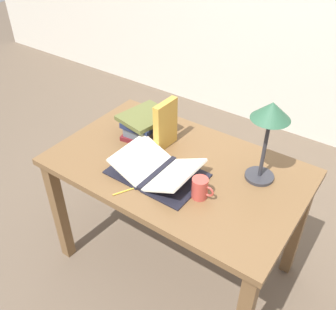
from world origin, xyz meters
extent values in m
plane|color=brown|center=(0.00, 0.00, 0.00)|extent=(12.00, 12.00, 0.00)
cube|color=brown|center=(0.00, 0.00, 0.74)|extent=(1.26, 0.78, 0.03)
cube|color=brown|center=(-0.58, -0.34, 0.36)|extent=(0.06, 0.06, 0.72)
cube|color=brown|center=(-0.58, 0.34, 0.36)|extent=(0.06, 0.06, 0.72)
cube|color=brown|center=(0.58, 0.34, 0.36)|extent=(0.06, 0.06, 0.72)
cube|color=black|center=(-0.03, -0.12, 0.76)|extent=(0.03, 0.29, 0.02)
cube|color=black|center=(-0.15, -0.12, 0.76)|extent=(0.21, 0.30, 0.01)
cube|color=black|center=(0.08, -0.12, 0.76)|extent=(0.21, 0.30, 0.01)
cube|color=silver|center=(-0.14, -0.12, 0.80)|extent=(0.19, 0.28, 0.09)
cube|color=silver|center=(0.07, -0.12, 0.80)|extent=(0.19, 0.28, 0.09)
cube|color=maroon|center=(-0.29, 0.12, 0.77)|extent=(0.24, 0.26, 0.03)
cube|color=slate|center=(-0.29, 0.12, 0.80)|extent=(0.17, 0.23, 0.05)
cube|color=#1E284C|center=(-0.29, 0.12, 0.84)|extent=(0.19, 0.24, 0.03)
cube|color=brown|center=(-0.29, 0.12, 0.87)|extent=(0.26, 0.29, 0.02)
cube|color=#BC8933|center=(-0.14, 0.10, 0.89)|extent=(0.04, 0.16, 0.26)
cylinder|color=#2D2D33|center=(0.38, 0.14, 0.76)|extent=(0.14, 0.14, 0.02)
cylinder|color=#2D2D33|center=(0.38, 0.14, 0.93)|extent=(0.02, 0.02, 0.31)
cone|color=#285138|center=(0.38, 0.14, 1.12)|extent=(0.17, 0.17, 0.08)
cylinder|color=#B74238|center=(0.21, -0.13, 0.80)|extent=(0.07, 0.07, 0.10)
torus|color=#B74238|center=(0.25, -0.13, 0.80)|extent=(0.05, 0.01, 0.05)
cylinder|color=gold|center=(-0.08, -0.29, 0.76)|extent=(0.08, 0.13, 0.01)
camera|label=1|loc=(0.81, -1.22, 1.91)|focal=40.00mm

